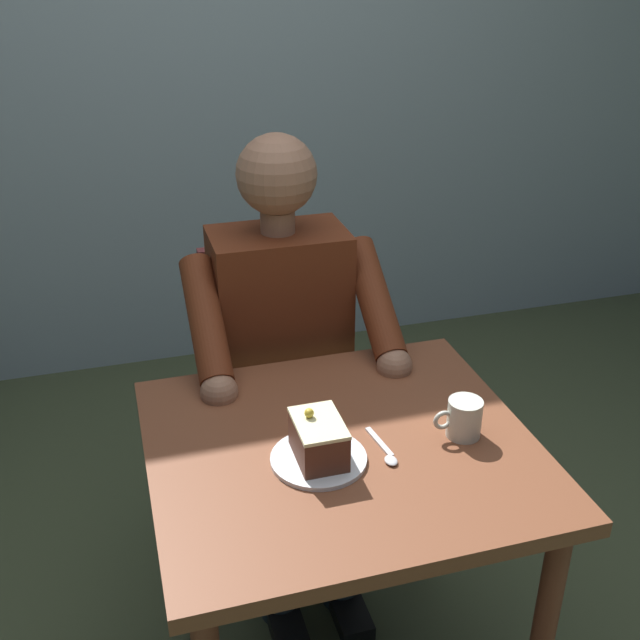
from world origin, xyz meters
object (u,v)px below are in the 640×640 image
at_px(cake_slice, 319,439).
at_px(dessert_spoon, 386,452).
at_px(dining_table, 341,484).
at_px(chair, 275,383).
at_px(seated_person, 288,364).
at_px(coffee_cup, 464,417).

xyz_separation_m(cake_slice, dessert_spoon, (-0.14, 0.02, -0.05)).
bearing_deg(dessert_spoon, dining_table, -37.55).
relative_size(dining_table, dessert_spoon, 5.71).
height_order(chair, cake_slice, chair).
height_order(dining_table, seated_person, seated_person).
relative_size(cake_slice, dessert_spoon, 0.96).
relative_size(coffee_cup, dessert_spoon, 0.77).
bearing_deg(dessert_spoon, chair, -83.80).
height_order(dining_table, dessert_spoon, dessert_spoon).
xyz_separation_m(seated_person, cake_slice, (0.06, 0.53, 0.13)).
xyz_separation_m(chair, coffee_cup, (-0.26, 0.70, 0.28)).
xyz_separation_m(dining_table, coffee_cup, (-0.26, 0.04, 0.15)).
relative_size(chair, coffee_cup, 8.34).
relative_size(chair, dessert_spoon, 6.41).
distance_m(dining_table, chair, 0.67).
height_order(chair, dessert_spoon, chair).
xyz_separation_m(chair, seated_person, (0.00, 0.17, 0.16)).
relative_size(dining_table, coffee_cup, 7.43).
xyz_separation_m(dining_table, chair, (0.00, -0.65, -0.13)).
xyz_separation_m(dining_table, dessert_spoon, (-0.08, 0.06, 0.11)).
xyz_separation_m(chair, cake_slice, (0.06, 0.70, 0.29)).
bearing_deg(dessert_spoon, cake_slice, -6.29).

